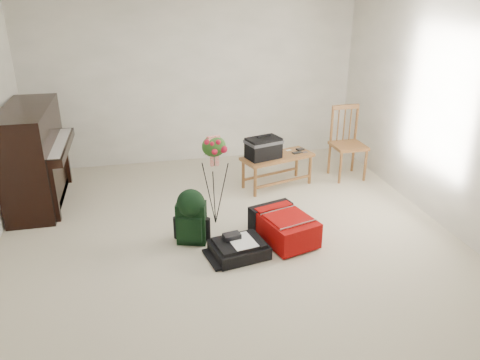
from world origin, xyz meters
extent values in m
cube|color=beige|center=(0.00, 0.00, 0.00)|extent=(5.00, 5.50, 0.01)
cube|color=white|center=(0.00, 2.75, 1.25)|extent=(5.00, 0.04, 2.50)
cube|color=white|center=(2.50, 0.00, 1.25)|extent=(0.04, 5.50, 2.50)
cube|color=black|center=(-2.20, 1.60, 0.62)|extent=(0.55, 1.50, 1.25)
cube|color=black|center=(-1.90, 1.60, 0.73)|extent=(0.28, 1.30, 0.10)
cube|color=white|center=(-1.90, 1.60, 0.78)|extent=(0.22, 1.20, 0.02)
cube|color=black|center=(-2.15, 1.60, 0.05)|extent=(0.45, 1.30, 0.10)
cube|color=brown|center=(0.94, 1.43, 0.43)|extent=(1.07, 0.67, 0.04)
cylinder|color=brown|center=(0.49, 1.27, 0.20)|extent=(0.04, 0.04, 0.41)
cylinder|color=brown|center=(0.49, 1.59, 0.20)|extent=(0.04, 0.04, 0.41)
cylinder|color=brown|center=(1.39, 1.27, 0.20)|extent=(0.04, 0.04, 0.41)
cylinder|color=brown|center=(1.39, 1.59, 0.20)|extent=(0.04, 0.04, 0.41)
cube|color=brown|center=(2.02, 1.51, 0.48)|extent=(0.46, 0.46, 0.04)
cylinder|color=brown|center=(1.83, 1.32, 0.23)|extent=(0.04, 0.04, 0.46)
cylinder|color=brown|center=(1.83, 1.71, 0.23)|extent=(0.04, 0.04, 0.46)
cylinder|color=brown|center=(2.21, 1.32, 0.23)|extent=(0.04, 0.04, 0.46)
cylinder|color=brown|center=(2.21, 1.71, 0.23)|extent=(0.04, 0.04, 0.46)
cube|color=brown|center=(2.02, 1.71, 1.00)|extent=(0.40, 0.05, 0.06)
cylinder|color=brown|center=(1.83, 1.71, 0.74)|extent=(0.04, 0.04, 0.55)
cylinder|color=brown|center=(2.21, 1.71, 0.74)|extent=(0.04, 0.04, 0.55)
cube|color=#9D0806|center=(0.58, -0.03, 0.16)|extent=(0.67, 0.83, 0.28)
cube|color=black|center=(0.58, 0.25, 0.16)|extent=(0.53, 0.30, 0.30)
cube|color=#9D0806|center=(0.58, -0.08, 0.31)|extent=(0.53, 0.52, 0.02)
cube|color=silver|center=(0.58, -0.29, 0.32)|extent=(0.44, 0.14, 0.01)
cube|color=black|center=(0.03, -0.22, 0.07)|extent=(0.62, 0.54, 0.13)
cube|color=black|center=(0.03, -0.22, 0.15)|extent=(0.55, 0.46, 0.03)
cube|color=white|center=(0.06, -0.24, 0.18)|extent=(0.30, 0.37, 0.01)
cube|color=black|center=(-0.02, -0.15, 0.20)|extent=(0.19, 0.14, 0.06)
cube|color=black|center=(-0.41, 0.16, 0.23)|extent=(0.35, 0.27, 0.47)
cube|color=black|center=(-0.41, 0.05, 0.21)|extent=(0.25, 0.12, 0.27)
sphere|color=black|center=(-0.41, 0.16, 0.47)|extent=(0.30, 0.30, 0.30)
cube|color=black|center=(-0.48, 0.27, 0.23)|extent=(0.05, 0.04, 0.42)
cube|color=black|center=(-0.34, 0.27, 0.23)|extent=(0.05, 0.04, 0.42)
cylinder|color=black|center=(-0.09, 0.54, 0.87)|extent=(0.01, 0.01, 0.29)
ellipsoid|color=#26531A|center=(-0.09, 0.54, 0.96)|extent=(0.27, 0.19, 0.25)
cube|color=#EE3D2A|center=(-0.09, 0.52, 1.04)|extent=(0.14, 0.07, 0.08)
camera|label=1|loc=(-0.87, -4.32, 2.64)|focal=35.00mm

